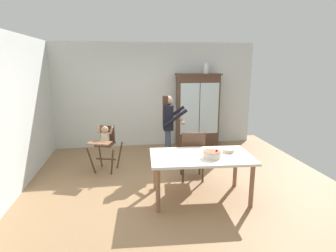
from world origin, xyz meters
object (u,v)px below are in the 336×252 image
object	(u,v)px
ceramic_vase	(206,69)
adult_person	(168,122)
dining_chair_far_side	(193,153)
high_chair_with_toddler	(105,140)
serving_bowl	(228,151)
china_cabinet	(197,110)
birthday_cake	(212,154)
dining_table	(201,161)

from	to	relation	value
ceramic_vase	adult_person	world-z (taller)	ceramic_vase
dining_chair_far_side	ceramic_vase	bearing A→B (deg)	-104.88
high_chair_with_toddler	serving_bowl	size ratio (longest dim) A/B	5.28
high_chair_with_toddler	adult_person	bearing A→B (deg)	22.13
ceramic_vase	high_chair_with_toddler	xyz separation A→B (m)	(-2.51, -1.48, -1.38)
china_cabinet	birthday_cake	distance (m)	3.11
dining_table	adult_person	bearing A→B (deg)	100.87
ceramic_vase	birthday_cake	size ratio (longest dim) A/B	0.96
birthday_cake	serving_bowl	world-z (taller)	birthday_cake
ceramic_vase	high_chair_with_toddler	bearing A→B (deg)	-149.57
high_chair_with_toddler	serving_bowl	xyz separation A→B (m)	(2.10, -1.36, 0.11)
china_cabinet	ceramic_vase	bearing A→B (deg)	1.05
adult_person	dining_chair_far_side	size ratio (longest dim) A/B	1.59
high_chair_with_toddler	birthday_cake	distance (m)	2.36
ceramic_vase	serving_bowl	world-z (taller)	ceramic_vase
dining_table	serving_bowl	xyz separation A→B (m)	(0.49, 0.08, 0.12)
dining_table	birthday_cake	distance (m)	0.24
high_chair_with_toddler	adult_person	distance (m)	1.35
adult_person	dining_chair_far_side	xyz separation A→B (m)	(0.33, -0.84, -0.41)
adult_person	birthday_cake	distance (m)	1.73
dining_table	serving_bowl	size ratio (longest dim) A/B	9.27
china_cabinet	adult_person	distance (m)	1.71
china_cabinet	dining_table	bearing A→B (deg)	-103.56
china_cabinet	dining_chair_far_side	distance (m)	2.37
adult_person	dining_table	xyz separation A→B (m)	(0.29, -1.53, -0.32)
ceramic_vase	adult_person	distance (m)	2.13
ceramic_vase	serving_bowl	bearing A→B (deg)	-98.33
ceramic_vase	dining_table	xyz separation A→B (m)	(-0.91, -2.92, -1.39)
dining_table	birthday_cake	world-z (taller)	birthday_cake
ceramic_vase	dining_chair_far_side	world-z (taller)	ceramic_vase
high_chair_with_toddler	birthday_cake	size ratio (longest dim) A/B	3.39
high_chair_with_toddler	birthday_cake	bearing A→B (deg)	-23.72
dining_chair_far_side	dining_table	bearing A→B (deg)	93.39
high_chair_with_toddler	adult_person	xyz separation A→B (m)	(1.31, 0.09, 0.31)
high_chair_with_toddler	dining_chair_far_side	size ratio (longest dim) A/B	0.99
serving_bowl	high_chair_with_toddler	bearing A→B (deg)	147.04
high_chair_with_toddler	dining_chair_far_side	world-z (taller)	dining_chair_far_side
china_cabinet	serving_bowl	distance (m)	2.85
china_cabinet	adult_person	bearing A→B (deg)	-125.70
birthday_cake	dining_chair_far_side	world-z (taller)	dining_chair_far_side
adult_person	serving_bowl	distance (m)	1.66
birthday_cake	china_cabinet	bearing A→B (deg)	79.49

